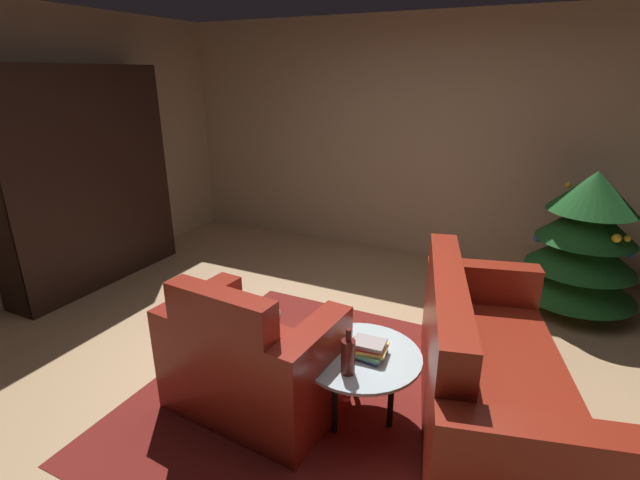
{
  "coord_description": "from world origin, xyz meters",
  "views": [
    {
      "loc": [
        1.02,
        -2.47,
        2.02
      ],
      "look_at": [
        -0.23,
        0.1,
        0.98
      ],
      "focal_mm": 25.92,
      "sensor_mm": 36.0,
      "label": 1
    }
  ],
  "objects": [
    {
      "name": "ground_plane",
      "position": [
        0.0,
        0.0,
        0.0
      ],
      "size": [
        7.59,
        7.59,
        0.0
      ],
      "primitive_type": "plane",
      "color": "tan"
    },
    {
      "name": "wall_back",
      "position": [
        0.0,
        2.65,
        1.31
      ],
      "size": [
        6.45,
        0.06,
        2.62
      ],
      "primitive_type": "cube",
      "color": "tan",
      "rests_on": "ground"
    },
    {
      "name": "wall_left",
      "position": [
        -3.19,
        0.0,
        1.31
      ],
      "size": [
        0.06,
        5.35,
        2.62
      ],
      "primitive_type": "cube",
      "color": "tan",
      "rests_on": "ground"
    },
    {
      "name": "area_rug",
      "position": [
        0.07,
        -0.2,
        0.0
      ],
      "size": [
        2.56,
        2.4,
        0.01
      ],
      "primitive_type": "cube",
      "color": "maroon",
      "rests_on": "ground"
    },
    {
      "name": "bookshelf_unit",
      "position": [
        -2.92,
        0.61,
        1.01
      ],
      "size": [
        0.4,
        1.76,
        2.09
      ],
      "color": "black",
      "rests_on": "ground"
    },
    {
      "name": "armchair_red",
      "position": [
        -0.42,
        -0.47,
        0.33
      ],
      "size": [
        1.08,
        0.74,
        0.92
      ],
      "color": "maroon",
      "rests_on": "ground"
    },
    {
      "name": "couch_red",
      "position": [
        0.9,
        0.02,
        0.32
      ],
      "size": [
        1.22,
        1.97,
        0.94
      ],
      "color": "maroon",
      "rests_on": "ground"
    },
    {
      "name": "coffee_table",
      "position": [
        0.22,
        -0.26,
        0.41
      ],
      "size": [
        0.72,
        0.72,
        0.46
      ],
      "color": "black",
      "rests_on": "ground"
    },
    {
      "name": "book_stack_on_table",
      "position": [
        0.26,
        -0.26,
        0.5
      ],
      "size": [
        0.24,
        0.19,
        0.1
      ],
      "color": "#324795",
      "rests_on": "coffee_table"
    },
    {
      "name": "bottle_on_table",
      "position": [
        0.22,
        -0.46,
        0.56
      ],
      "size": [
        0.08,
        0.08,
        0.27
      ],
      "color": "#581E18",
      "rests_on": "coffee_table"
    },
    {
      "name": "decorated_tree",
      "position": [
        1.44,
        1.89,
        0.64
      ],
      "size": [
        0.99,
        0.99,
        1.26
      ],
      "color": "brown",
      "rests_on": "ground"
    }
  ]
}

